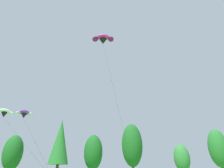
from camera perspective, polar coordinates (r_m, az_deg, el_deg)
The scene contains 9 objects.
treeline_tree_c at distance 54.84m, azimuth -27.64°, elevation -17.79°, with size 4.65×4.65×10.55m.
treeline_tree_d at distance 50.27m, azimuth -15.31°, elevation -16.26°, with size 4.74×4.74×14.27m.
treeline_tree_e at distance 52.84m, azimuth -5.65°, elevation -19.70°, with size 4.82×4.82×11.17m.
treeline_tree_f at distance 56.87m, azimuth 6.06°, elevation -17.72°, with size 5.83×5.83×14.92m.
treeline_tree_g at distance 58.41m, azimuth 20.25°, elevation -20.16°, with size 4.24×4.24×9.02m.
treeline_tree_h at distance 68.96m, azimuth 29.27°, elevation -16.42°, with size 5.65×5.65×14.26m.
parafoil_kite_high_purple at distance 36.30m, azimuth -24.89°, elevation -8.17°, with size 8.44×16.48×10.41m.
parafoil_kite_mid_magenta at distance 33.01m, azimuth -2.71°, elevation 13.26°, with size 3.83×10.15×22.43m.
parafoil_kite_far_white at distance 35.24m, azimuth -29.61°, elevation -7.52°, with size 11.04×14.97×9.95m.
Camera 1 is at (-2.62, 1.67, 2.46)m, focal length 30.44 mm.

